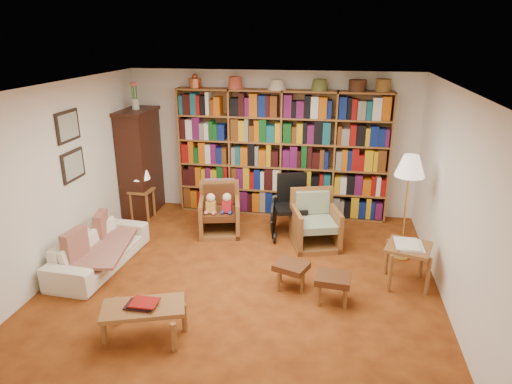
% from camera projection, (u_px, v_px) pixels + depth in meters
% --- Properties ---
extents(floor, '(5.00, 5.00, 0.00)m').
position_uv_depth(floor, '(244.00, 277.00, 6.11)').
color(floor, '#8F4516').
rests_on(floor, ground).
extents(ceiling, '(5.00, 5.00, 0.00)m').
position_uv_depth(ceiling, '(243.00, 87.00, 5.27)').
color(ceiling, white).
rests_on(ceiling, wall_back).
extents(wall_back, '(5.00, 0.00, 5.00)m').
position_uv_depth(wall_back, '(272.00, 143.00, 8.01)').
color(wall_back, white).
rests_on(wall_back, floor).
extents(wall_front, '(5.00, 0.00, 5.00)m').
position_uv_depth(wall_front, '(177.00, 298.00, 3.37)').
color(wall_front, white).
rests_on(wall_front, floor).
extents(wall_left, '(0.00, 5.00, 5.00)m').
position_uv_depth(wall_left, '(61.00, 179.00, 6.09)').
color(wall_left, white).
rests_on(wall_left, floor).
extents(wall_right, '(0.00, 5.00, 5.00)m').
position_uv_depth(wall_right, '(455.00, 201.00, 5.29)').
color(wall_right, white).
rests_on(wall_right, floor).
extents(bookshelf, '(3.60, 0.30, 2.42)m').
position_uv_depth(bookshelf, '(282.00, 151.00, 7.85)').
color(bookshelf, brown).
rests_on(bookshelf, floor).
extents(curio_cabinet, '(0.50, 0.95, 2.40)m').
position_uv_depth(curio_cabinet, '(140.00, 161.00, 8.01)').
color(curio_cabinet, '#361A0E').
rests_on(curio_cabinet, floor).
extents(framed_pictures, '(0.03, 0.52, 0.97)m').
position_uv_depth(framed_pictures, '(71.00, 146.00, 6.24)').
color(framed_pictures, black).
rests_on(framed_pictures, wall_left).
extents(sofa, '(1.74, 0.77, 0.50)m').
position_uv_depth(sofa, '(99.00, 250.00, 6.33)').
color(sofa, '#F3E9CE').
rests_on(sofa, floor).
extents(sofa_throw, '(0.88, 1.35, 0.04)m').
position_uv_depth(sofa_throw, '(102.00, 246.00, 6.30)').
color(sofa_throw, '#C0A88C').
rests_on(sofa_throw, sofa).
extents(cushion_left, '(0.19, 0.39, 0.38)m').
position_uv_depth(cushion_left, '(101.00, 226.00, 6.61)').
color(cushion_left, maroon).
rests_on(cushion_left, sofa).
extents(cushion_right, '(0.18, 0.42, 0.41)m').
position_uv_depth(cushion_right, '(75.00, 247.00, 5.96)').
color(cushion_right, maroon).
rests_on(cushion_right, sofa).
extents(side_table_lamp, '(0.39, 0.39, 0.53)m').
position_uv_depth(side_table_lamp, '(142.00, 198.00, 7.91)').
color(side_table_lamp, brown).
rests_on(side_table_lamp, floor).
extents(table_lamp, '(0.33, 0.33, 0.46)m').
position_uv_depth(table_lamp, '(140.00, 172.00, 7.76)').
color(table_lamp, gold).
rests_on(table_lamp, side_table_lamp).
extents(armchair_leather, '(0.80, 0.81, 0.82)m').
position_uv_depth(armchair_leather, '(221.00, 212.00, 7.41)').
color(armchair_leather, brown).
rests_on(armchair_leather, floor).
extents(armchair_sage, '(0.87, 0.88, 0.84)m').
position_uv_depth(armchair_sage, '(316.00, 224.00, 6.99)').
color(armchair_sage, brown).
rests_on(armchair_sage, floor).
extents(wheelchair, '(0.60, 0.79, 0.99)m').
position_uv_depth(wheelchair, '(290.00, 208.00, 7.28)').
color(wheelchair, black).
rests_on(wheelchair, floor).
extents(floor_lamp, '(0.41, 0.41, 1.54)m').
position_uv_depth(floor_lamp, '(410.00, 170.00, 6.20)').
color(floor_lamp, gold).
rests_on(floor_lamp, floor).
extents(side_table_papers, '(0.66, 0.66, 0.58)m').
position_uv_depth(side_table_papers, '(408.00, 252.00, 5.79)').
color(side_table_papers, brown).
rests_on(side_table_papers, floor).
extents(footstool_a, '(0.49, 0.46, 0.34)m').
position_uv_depth(footstool_a, '(291.00, 268.00, 5.78)').
color(footstool_a, '#522C15').
rests_on(footstool_a, floor).
extents(footstool_b, '(0.44, 0.39, 0.35)m').
position_uv_depth(footstool_b, '(333.00, 280.00, 5.47)').
color(footstool_b, '#522C15').
rests_on(footstool_b, floor).
extents(coffee_table, '(0.95, 0.69, 0.44)m').
position_uv_depth(coffee_table, '(143.00, 310.00, 4.81)').
color(coffee_table, brown).
rests_on(coffee_table, floor).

